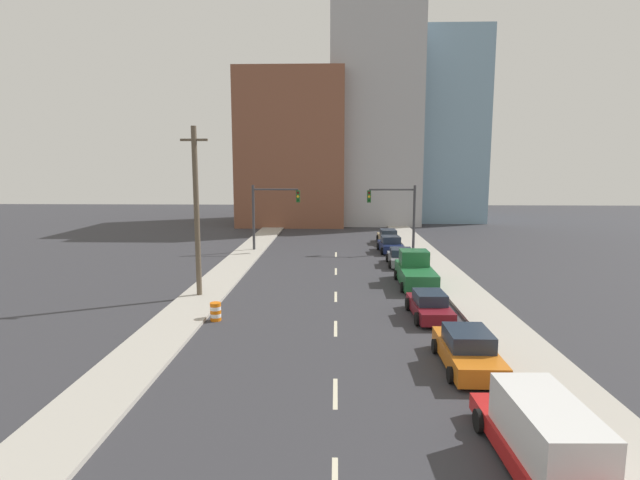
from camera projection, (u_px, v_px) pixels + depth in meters
The scene contains 21 objects.
sidewalk_left at pixel (259, 242), 51.78m from camera, with size 2.71×95.78×0.17m.
sidewalk_right at pixel (414, 243), 51.26m from camera, with size 2.71×95.78×0.17m.
lane_stripe_at_13m at pixel (335, 393), 17.46m from camera, with size 0.16×2.40×0.01m, color beige.
lane_stripe_at_20m at pixel (336, 328), 24.45m from camera, with size 0.16×2.40×0.01m, color beige.
lane_stripe_at_27m at pixel (336, 297), 30.41m from camera, with size 0.16×2.40×0.01m, color beige.
lane_stripe_at_34m at pixel (336, 271), 37.73m from camera, with size 0.16×2.40×0.01m, color beige.
lane_stripe_at_41m at pixel (336, 254), 44.97m from camera, with size 0.16×2.40×0.01m, color beige.
building_brick_left at pixel (294, 150), 69.94m from camera, with size 14.00×16.00×20.24m.
building_office_center at pixel (372, 121), 72.91m from camera, with size 12.00×20.00×28.78m.
building_glass_right at pixel (429, 131), 76.73m from camera, with size 13.00×20.00×26.52m.
traffic_signal_left at pixel (267, 209), 46.09m from camera, with size 4.45×0.35×6.18m.
traffic_signal_right at pixel (400, 209), 45.69m from camera, with size 4.45×0.35×6.18m.
utility_pole_left_mid at pixel (197, 212), 29.50m from camera, with size 1.60×0.32×10.20m.
traffic_barrel at pixel (216, 312), 25.63m from camera, with size 0.56×0.56×0.95m.
box_truck_red at pixel (544, 439), 12.79m from camera, with size 2.34×6.04×2.00m.
sedan_orange at pixel (468, 350), 19.64m from camera, with size 2.16×4.77×1.52m.
sedan_maroon at pixel (429, 306), 26.14m from camera, with size 2.12×4.44×1.38m.
pickup_truck_green at pixel (415, 272), 33.30m from camera, with size 2.42×5.84×2.24m.
sedan_gray at pixel (401, 257), 40.05m from camera, with size 2.26×4.56×1.36m.
sedan_navy at pixel (390, 245), 46.10m from camera, with size 2.31×4.32×1.50m.
sedan_tan at pixel (388, 237), 51.41m from camera, with size 2.15×4.77×1.45m.
Camera 1 is at (0.00, -3.07, 7.87)m, focal length 28.00 mm.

